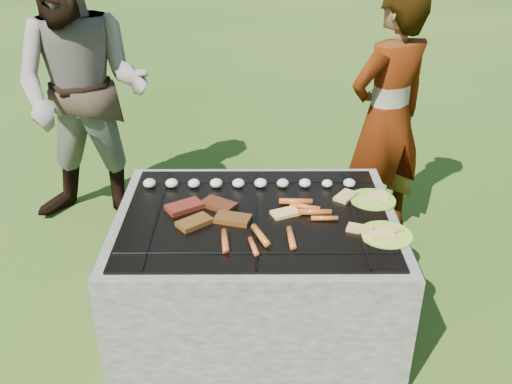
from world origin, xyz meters
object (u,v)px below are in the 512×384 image
cook (388,118)px  bystander (83,92)px  plate_near (386,235)px  fire_pit (256,272)px  plate_far (372,200)px

cook → bystander: bystander is taller
plate_near → cook: bearing=78.6°
fire_pit → cook: size_ratio=0.86×
fire_pit → cook: (0.77, 0.87, 0.47)m
fire_pit → plate_near: (0.56, -0.18, 0.33)m
fire_pit → plate_near: 0.67m
bystander → fire_pit: bearing=-36.1°
plate_near → bystander: (-1.58, 1.18, 0.26)m
plate_near → cook: 1.08m
plate_near → cook: cook is taller
fire_pit → cook: cook is taller
plate_far → plate_near: 0.32m
plate_far → cook: 0.77m
fire_pit → plate_near: bearing=-17.9°
plate_far → bystander: bystander is taller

